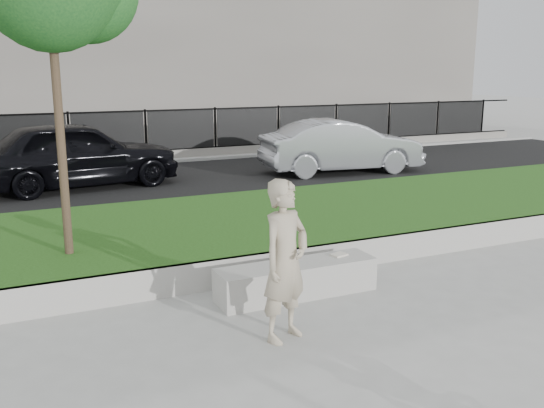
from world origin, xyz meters
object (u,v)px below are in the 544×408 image
book (339,255)px  car_dark (76,154)px  car_silver (342,146)px  stone_bench (297,279)px  man (285,261)px

book → car_dark: bearing=91.4°
car_dark → car_silver: size_ratio=1.09×
stone_bench → car_silver: (5.22, 7.53, 0.54)m
book → car_dark: car_dark is taller
book → car_dark: size_ratio=0.04×
stone_bench → book: 0.69m
book → car_dark: 8.56m
stone_bench → car_dark: car_dark is taller
stone_bench → car_dark: size_ratio=0.44×
stone_bench → man: (-0.68, -1.05, 0.65)m
man → car_dark: size_ratio=0.37×
stone_bench → car_dark: bearing=100.7°
book → man: bearing=-153.8°
man → car_silver: 10.42m
man → book: 1.78m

